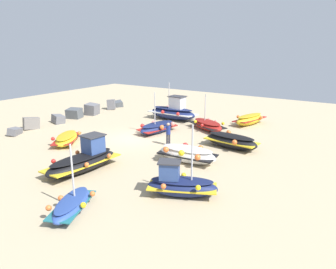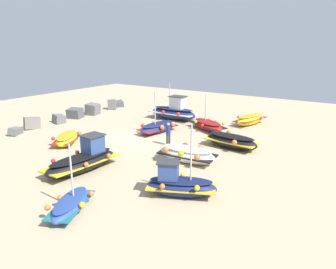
# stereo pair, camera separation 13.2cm
# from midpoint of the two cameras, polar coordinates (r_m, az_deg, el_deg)

# --- Properties ---
(ground_plane) EXTENTS (48.97, 48.97, 0.00)m
(ground_plane) POSITION_cam_midpoint_polar(r_m,az_deg,el_deg) (25.02, -5.95, -0.68)
(ground_plane) COLOR tan
(fishing_boat_0) EXTENTS (2.57, 3.58, 3.52)m
(fishing_boat_0) POSITION_cam_midpoint_polar(r_m,az_deg,el_deg) (15.68, 2.28, -8.69)
(fishing_boat_0) COLOR navy
(fishing_boat_0) RESTS_ON ground_plane
(fishing_boat_1) EXTENTS (4.74, 2.26, 1.99)m
(fishing_boat_1) POSITION_cam_midpoint_polar(r_m,az_deg,el_deg) (19.23, -14.41, -4.38)
(fishing_boat_1) COLOR black
(fishing_boat_1) RESTS_ON ground_plane
(fishing_boat_2) EXTENTS (3.87, 2.11, 3.38)m
(fishing_boat_2) POSITION_cam_midpoint_polar(r_m,az_deg,el_deg) (26.41, -1.62, 1.26)
(fishing_boat_2) COLOR navy
(fishing_boat_2) RESTS_ON ground_plane
(fishing_boat_3) EXTENTS (3.81, 2.13, 0.98)m
(fishing_boat_3) POSITION_cam_midpoint_polar(r_m,az_deg,el_deg) (29.84, 14.26, 2.58)
(fishing_boat_3) COLOR gold
(fishing_boat_3) RESTS_ON ground_plane
(fishing_boat_4) EXTENTS (2.44, 4.73, 3.51)m
(fishing_boat_4) POSITION_cam_midpoint_polar(r_m,az_deg,el_deg) (30.89, 1.13, 4.00)
(fishing_boat_4) COLOR navy
(fishing_boat_4) RESTS_ON ground_plane
(fishing_boat_5) EXTENTS (2.03, 3.81, 1.08)m
(fishing_boat_5) POSITION_cam_midpoint_polar(r_m,az_deg,el_deg) (19.92, 3.50, -3.42)
(fishing_boat_5) COLOR white
(fishing_boat_5) RESTS_ON ground_plane
(fishing_boat_6) EXTENTS (3.21, 2.28, 2.99)m
(fishing_boat_6) POSITION_cam_midpoint_polar(r_m,az_deg,el_deg) (14.97, -16.35, -11.60)
(fishing_boat_6) COLOR #2D4C9E
(fishing_boat_6) RESTS_ON ground_plane
(fishing_boat_7) EXTENTS (2.08, 3.94, 0.99)m
(fishing_boat_7) POSITION_cam_midpoint_polar(r_m,az_deg,el_deg) (22.93, 11.15, -1.11)
(fishing_boat_7) COLOR black
(fishing_boat_7) RESTS_ON ground_plane
(fishing_boat_8) EXTENTS (3.06, 3.89, 2.92)m
(fishing_boat_8) POSITION_cam_midpoint_polar(r_m,az_deg,el_deg) (27.53, 7.07, 1.68)
(fishing_boat_8) COLOR maroon
(fishing_boat_8) RESTS_ON ground_plane
(fishing_boat_9) EXTENTS (3.51, 3.08, 0.76)m
(fishing_boat_9) POSITION_cam_midpoint_polar(r_m,az_deg,el_deg) (24.72, -17.10, -0.66)
(fishing_boat_9) COLOR gold
(fishing_boat_9) RESTS_ON ground_plane
(person_walking) EXTENTS (0.32, 0.32, 1.64)m
(person_walking) POSITION_cam_midpoint_polar(r_m,az_deg,el_deg) (23.00, 0.22, 0.37)
(person_walking) COLOR #2D2D38
(person_walking) RESTS_ON ground_plane
(breakwater_rocks) EXTENTS (19.80, 2.55, 1.29)m
(breakwater_rocks) POSITION_cam_midpoint_polar(r_m,az_deg,el_deg) (31.90, -17.48, 3.06)
(breakwater_rocks) COLOR slate
(breakwater_rocks) RESTS_ON ground_plane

